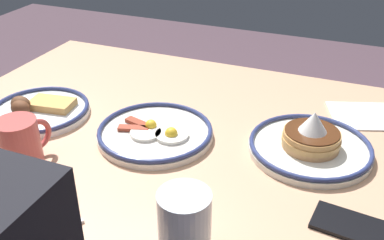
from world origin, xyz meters
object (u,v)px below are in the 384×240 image
drinking_glass (184,229)px  plate_far_companion (38,110)px  cell_phone (356,227)px  fork_near (48,197)px  plate_center_pancakes (156,133)px  coffee_mug (21,142)px  paper_napkin (362,116)px  plate_near_main (310,144)px

drinking_glass → plate_far_companion: bearing=-29.0°
cell_phone → fork_near: 0.55m
plate_center_pancakes → coffee_mug: coffee_mug is taller
drinking_glass → paper_napkin: (-0.23, -0.58, -0.05)m
coffee_mug → cell_phone: size_ratio=0.81×
coffee_mug → paper_napkin: size_ratio=0.77×
plate_far_companion → fork_near: (-0.22, 0.25, -0.01)m
plate_near_main → cell_phone: size_ratio=1.83×
paper_napkin → fork_near: bearing=46.5°
plate_near_main → fork_near: bearing=38.7°
coffee_mug → cell_phone: 0.65m
coffee_mug → cell_phone: coffee_mug is taller
plate_center_pancakes → drinking_glass: 0.36m
cell_phone → fork_near: cell_phone is taller
fork_near → drinking_glass: bearing=174.0°
drinking_glass → fork_near: drinking_glass is taller
plate_center_pancakes → fork_near: 0.28m
plate_far_companion → paper_napkin: size_ratio=1.60×
cell_phone → fork_near: (0.54, 0.13, -0.00)m
plate_near_main → fork_near: 0.54m
plate_near_main → fork_near: size_ratio=1.34×
plate_center_pancakes → drinking_glass: drinking_glass is taller
drinking_glass → paper_napkin: 0.62m
plate_near_main → paper_napkin: plate_near_main is taller
coffee_mug → cell_phone: (-0.65, -0.06, -0.05)m
plate_far_companion → cell_phone: plate_far_companion is taller
plate_far_companion → fork_near: 0.34m
paper_napkin → plate_near_main: bearing=65.3°
cell_phone → coffee_mug: bearing=11.6°
plate_far_companion → plate_center_pancakes: bearing=-177.2°
plate_near_main → cell_phone: (-0.11, 0.21, -0.02)m
plate_near_main → fork_near: (0.42, 0.34, -0.02)m
plate_center_pancakes → plate_far_companion: size_ratio=1.09×
plate_far_companion → drinking_glass: 0.59m
cell_phone → paper_napkin: bearing=-81.1°
plate_near_main → coffee_mug: bearing=26.3°
drinking_glass → plate_near_main: bearing=-110.2°
plate_far_companion → paper_napkin: plate_far_companion is taller
plate_center_pancakes → cell_phone: plate_center_pancakes is taller
paper_napkin → fork_near: (0.52, 0.55, 0.00)m
plate_near_main → fork_near: plate_near_main is taller
drinking_glass → cell_phone: (-0.25, -0.16, -0.05)m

